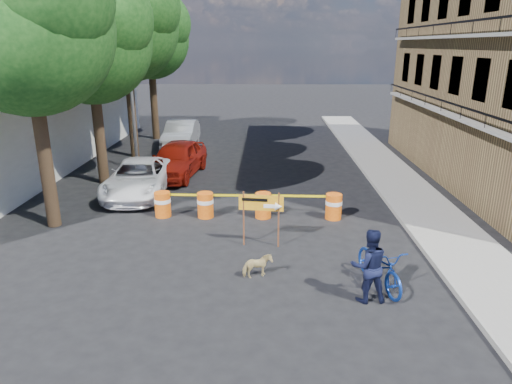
{
  "coord_description": "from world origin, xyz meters",
  "views": [
    {
      "loc": [
        0.37,
        -12.23,
        5.85
      ],
      "look_at": [
        0.05,
        1.8,
        1.3
      ],
      "focal_mm": 32.0,
      "sensor_mm": 36.0,
      "label": 1
    }
  ],
  "objects_px": {
    "barrel_far_right": "(334,206)",
    "barrel_mid_left": "(205,205)",
    "barrel_far_left": "(163,204)",
    "detour_sign": "(266,207)",
    "sedan_red": "(177,159)",
    "sedan_silver": "(181,134)",
    "bicycle": "(381,247)",
    "barrel_mid_right": "(263,205)",
    "dog": "(257,266)",
    "pedestrian": "(369,266)",
    "suv_white": "(139,178)"
  },
  "relations": [
    {
      "from": "suv_white",
      "to": "barrel_mid_right",
      "type": "bearing_deg",
      "value": -29.24
    },
    {
      "from": "detour_sign",
      "to": "bicycle",
      "type": "distance_m",
      "value": 3.67
    },
    {
      "from": "barrel_mid_left",
      "to": "bicycle",
      "type": "height_order",
      "value": "bicycle"
    },
    {
      "from": "pedestrian",
      "to": "suv_white",
      "type": "height_order",
      "value": "pedestrian"
    },
    {
      "from": "sedan_silver",
      "to": "suv_white",
      "type": "bearing_deg",
      "value": -91.74
    },
    {
      "from": "barrel_mid_right",
      "to": "barrel_far_right",
      "type": "distance_m",
      "value": 2.47
    },
    {
      "from": "barrel_far_right",
      "to": "pedestrian",
      "type": "height_order",
      "value": "pedestrian"
    },
    {
      "from": "barrel_far_left",
      "to": "barrel_mid_right",
      "type": "xyz_separation_m",
      "value": [
        3.56,
        -0.02,
        0.0
      ]
    },
    {
      "from": "barrel_mid_left",
      "to": "barrel_mid_right",
      "type": "bearing_deg",
      "value": 0.37
    },
    {
      "from": "barrel_far_left",
      "to": "bicycle",
      "type": "height_order",
      "value": "bicycle"
    },
    {
      "from": "sedan_red",
      "to": "barrel_mid_left",
      "type": "bearing_deg",
      "value": -62.02
    },
    {
      "from": "barrel_far_left",
      "to": "dog",
      "type": "distance_m",
      "value": 5.6
    },
    {
      "from": "barrel_mid_left",
      "to": "suv_white",
      "type": "bearing_deg",
      "value": 139.99
    },
    {
      "from": "barrel_far_right",
      "to": "barrel_far_left",
      "type": "bearing_deg",
      "value": 179.18
    },
    {
      "from": "barrel_mid_left",
      "to": "detour_sign",
      "type": "bearing_deg",
      "value": -48.29
    },
    {
      "from": "pedestrian",
      "to": "sedan_silver",
      "type": "bearing_deg",
      "value": -71.96
    },
    {
      "from": "barrel_far_right",
      "to": "barrel_mid_right",
      "type": "bearing_deg",
      "value": 178.55
    },
    {
      "from": "sedan_silver",
      "to": "dog",
      "type": "bearing_deg",
      "value": -73.96
    },
    {
      "from": "pedestrian",
      "to": "dog",
      "type": "xyz_separation_m",
      "value": [
        -2.64,
        1.06,
        -0.59
      ]
    },
    {
      "from": "sedan_silver",
      "to": "bicycle",
      "type": "bearing_deg",
      "value": -64.88
    },
    {
      "from": "barrel_mid_left",
      "to": "detour_sign",
      "type": "xyz_separation_m",
      "value": [
        2.15,
        -2.42,
        0.78
      ]
    },
    {
      "from": "barrel_mid_left",
      "to": "pedestrian",
      "type": "relative_size",
      "value": 0.49
    },
    {
      "from": "detour_sign",
      "to": "dog",
      "type": "relative_size",
      "value": 2.25
    },
    {
      "from": "barrel_mid_right",
      "to": "bicycle",
      "type": "relative_size",
      "value": 0.42
    },
    {
      "from": "barrel_mid_left",
      "to": "detour_sign",
      "type": "distance_m",
      "value": 3.33
    },
    {
      "from": "barrel_far_left",
      "to": "barrel_far_right",
      "type": "distance_m",
      "value": 6.03
    },
    {
      "from": "bicycle",
      "to": "barrel_mid_left",
      "type": "bearing_deg",
      "value": 120.88
    },
    {
      "from": "barrel_mid_left",
      "to": "sedan_red",
      "type": "bearing_deg",
      "value": 110.57
    },
    {
      "from": "barrel_far_left",
      "to": "barrel_far_right",
      "type": "relative_size",
      "value": 1.0
    },
    {
      "from": "barrel_far_right",
      "to": "dog",
      "type": "relative_size",
      "value": 1.18
    },
    {
      "from": "detour_sign",
      "to": "sedan_red",
      "type": "height_order",
      "value": "detour_sign"
    },
    {
      "from": "barrel_far_right",
      "to": "sedan_red",
      "type": "relative_size",
      "value": 0.19
    },
    {
      "from": "dog",
      "to": "sedan_silver",
      "type": "distance_m",
      "value": 16.56
    },
    {
      "from": "barrel_far_right",
      "to": "barrel_mid_left",
      "type": "bearing_deg",
      "value": 179.37
    },
    {
      "from": "pedestrian",
      "to": "sedan_red",
      "type": "relative_size",
      "value": 0.38
    },
    {
      "from": "barrel_far_left",
      "to": "barrel_mid_left",
      "type": "distance_m",
      "value": 1.53
    },
    {
      "from": "barrel_far_left",
      "to": "dog",
      "type": "xyz_separation_m",
      "value": [
        3.45,
        -4.41,
        -0.15
      ]
    },
    {
      "from": "dog",
      "to": "suv_white",
      "type": "xyz_separation_m",
      "value": [
        -4.95,
        6.91,
        0.37
      ]
    },
    {
      "from": "barrel_mid_right",
      "to": "bicycle",
      "type": "height_order",
      "value": "bicycle"
    },
    {
      "from": "sedan_red",
      "to": "sedan_silver",
      "type": "xyz_separation_m",
      "value": [
        -0.91,
        6.17,
        -0.03
      ]
    },
    {
      "from": "barrel_mid_left",
      "to": "dog",
      "type": "distance_m",
      "value": 4.78
    },
    {
      "from": "barrel_mid_right",
      "to": "suv_white",
      "type": "height_order",
      "value": "suv_white"
    },
    {
      "from": "barrel_far_left",
      "to": "bicycle",
      "type": "relative_size",
      "value": 0.42
    },
    {
      "from": "barrel_far_right",
      "to": "dog",
      "type": "distance_m",
      "value": 5.04
    },
    {
      "from": "pedestrian",
      "to": "bicycle",
      "type": "height_order",
      "value": "bicycle"
    },
    {
      "from": "pedestrian",
      "to": "bicycle",
      "type": "relative_size",
      "value": 0.85
    },
    {
      "from": "barrel_far_left",
      "to": "detour_sign",
      "type": "height_order",
      "value": "detour_sign"
    },
    {
      "from": "dog",
      "to": "suv_white",
      "type": "height_order",
      "value": "suv_white"
    },
    {
      "from": "barrel_far_left",
      "to": "barrel_mid_left",
      "type": "relative_size",
      "value": 1.0
    },
    {
      "from": "pedestrian",
      "to": "dog",
      "type": "height_order",
      "value": "pedestrian"
    }
  ]
}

